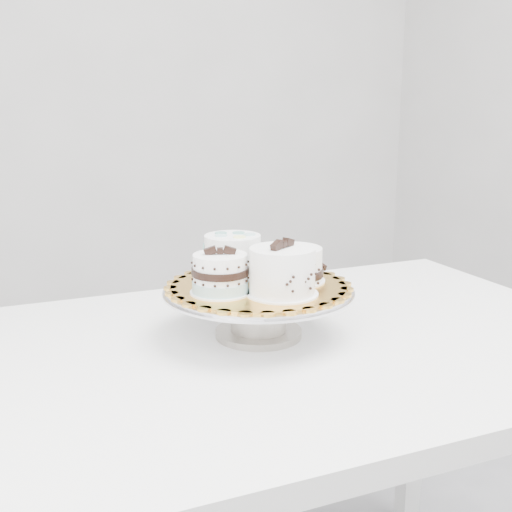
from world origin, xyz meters
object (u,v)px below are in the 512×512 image
cake_stand (259,303)px  cake_banded (220,275)px  cake_swirl (282,272)px  cake_dots (233,255)px  cake_board (259,286)px  cake_ribbon (293,265)px  table (290,382)px

cake_stand → cake_banded: cake_banded is taller
cake_swirl → cake_dots: 0.15m
cake_stand → cake_board: 0.03m
cake_board → cake_ribbon: bearing=-7.4°
cake_swirl → table: bearing=11.0°
cake_banded → cake_swirl: bearing=-9.9°
table → cake_swirl: size_ratio=8.88×
cake_dots → cake_stand: bearing=-102.9°
table → cake_dots: size_ratio=9.80×
table → cake_board: cake_board is taller
cake_board → cake_dots: cake_dots is taller
cake_swirl → cake_stand: bearing=69.2°
cake_stand → cake_board: (0.00, 0.00, 0.03)m
table → cake_ribbon: cake_ribbon is taller
cake_dots → cake_ribbon: size_ratio=1.02×
cake_banded → cake_dots: (0.07, 0.09, 0.01)m
table → cake_ribbon: (0.02, 0.03, 0.20)m
cake_stand → cake_board: size_ratio=1.09×
table → cake_dots: cake_dots is taller
table → cake_stand: 0.15m
cake_swirl → cake_board: bearing=69.2°
cake_ribbon → cake_banded: bearing=167.1°
cake_dots → cake_ribbon: (0.07, -0.09, -0.01)m
cake_stand → cake_ribbon: cake_ribbon is taller
cake_swirl → cake_ribbon: 0.09m
table → cake_stand: bearing=141.0°
cake_dots → cake_swirl: bearing=-103.8°
cake_ribbon → cake_dots: bearing=116.5°
cake_swirl → cake_ribbon: bearing=20.2°
cake_board → cake_banded: bearing=-173.5°
cake_banded → table: bearing=9.9°
cake_stand → cake_ribbon: (0.07, -0.01, 0.06)m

